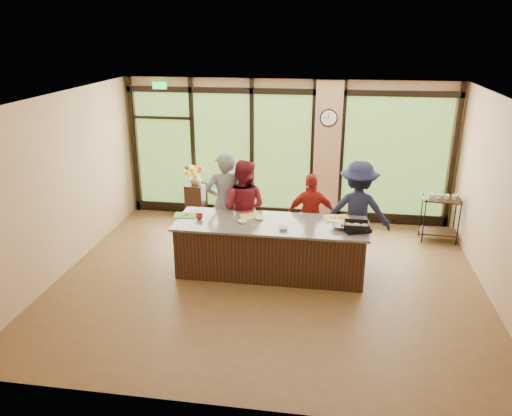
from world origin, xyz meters
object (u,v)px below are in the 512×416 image
(cook_right, at_px, (357,211))
(cook_left, at_px, (225,203))
(roasting_pan, at_px, (356,229))
(flower_stand, at_px, (196,202))
(island_base, at_px, (271,249))
(bar_cart, at_px, (440,213))

(cook_right, bearing_deg, cook_left, 5.15)
(roasting_pan, bearing_deg, flower_stand, 122.45)
(roasting_pan, bearing_deg, cook_left, 138.88)
(island_base, distance_m, cook_right, 1.71)
(island_base, xyz_separation_m, bar_cart, (3.10, 1.85, 0.14))
(flower_stand, bearing_deg, bar_cart, 1.04)
(cook_left, xyz_separation_m, flower_stand, (-1.00, 1.60, -0.57))
(island_base, xyz_separation_m, roasting_pan, (1.40, -0.14, 0.52))
(cook_right, distance_m, roasting_pan, 0.92)
(bar_cart, bearing_deg, cook_right, -142.27)
(island_base, xyz_separation_m, cook_right, (1.45, 0.78, 0.47))
(island_base, height_order, flower_stand, island_base)
(flower_stand, bearing_deg, roasting_pan, -30.15)
(cook_left, relative_size, roasting_pan, 4.78)
(roasting_pan, bearing_deg, bar_cart, 28.10)
(flower_stand, xyz_separation_m, bar_cart, (5.03, -0.44, 0.18))
(cook_left, bearing_deg, island_base, 121.70)
(island_base, relative_size, roasting_pan, 7.68)
(cook_left, height_order, bar_cart, cook_left)
(roasting_pan, bearing_deg, cook_right, 65.29)
(cook_left, distance_m, flower_stand, 1.97)
(island_base, relative_size, cook_right, 1.70)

